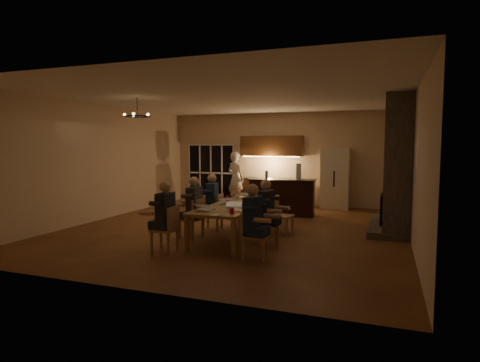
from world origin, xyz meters
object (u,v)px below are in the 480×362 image
chair_left_near (164,229)px  chair_right_near (253,235)px  can_silver (229,206)px  plate_far (266,201)px  laptop_c (226,199)px  mug_front (228,205)px  redcup_mid (228,198)px  person_left_far (212,202)px  bar_blender (299,171)px  bar_bottle (267,175)px  redcup_near (232,211)px  person_right_mid (266,213)px  person_left_near (165,217)px  redcup_far (264,195)px  standing_person (236,178)px  plate_near (246,208)px  refrigerator (335,178)px  laptop_a (205,205)px  laptop_d (246,200)px  chandelier (137,116)px  chair_left_mid (191,218)px  mug_back (237,197)px  chair_right_mid (268,224)px  chair_right_far (283,215)px  bar_island (282,197)px  can_cola (250,194)px  plate_left (209,209)px  laptop_e (246,193)px  person_right_near (252,222)px  chair_left_far (212,212)px  laptop_b (233,206)px  dining_table (237,221)px

chair_left_near → chair_right_near: bearing=92.5°
can_silver → plate_far: size_ratio=0.45×
chair_left_near → laptop_c: laptop_c is taller
mug_front → redcup_mid: 1.04m
person_left_far → bar_blender: size_ratio=2.96×
bar_bottle → redcup_near: bearing=-82.3°
person_right_mid → person_left_near: bearing=128.1°
person_left_near → redcup_far: bearing=160.0°
redcup_mid → bar_bottle: bar_bottle is taller
standing_person → plate_far: size_ratio=7.00×
plate_near → refrigerator: bearing=77.8°
refrigerator → laptop_a: 6.36m
standing_person → plate_far: (2.26, -3.92, -0.17)m
laptop_d → bar_blender: bearing=105.6°
chandelier → plate_far: chandelier is taller
chair_left_mid → chair_right_near: same height
person_left_near → redcup_near: size_ratio=11.50×
person_right_mid → mug_front: person_right_mid is taller
mug_back → plate_near: 1.48m
chair_right_mid → mug_front: chair_right_mid is taller
chandelier → laptop_c: 2.89m
chair_right_far → bar_bottle: bar_bottle is taller
chair_left_mid → person_right_mid: person_right_mid is taller
redcup_mid → plate_far: redcup_mid is taller
refrigerator → bar_bottle: refrigerator is taller
bar_island → chair_right_mid: (0.61, -3.62, -0.10)m
mug_front → plate_far: 1.35m
redcup_mid → can_cola: size_ratio=1.00×
refrigerator → mug_front: refrigerator is taller
chair_left_mid → chandelier: bearing=-88.3°
chair_right_near → can_cola: 3.21m
laptop_c → standing_person: bearing=-96.4°
chair_left_near → redcup_far: chair_left_near is taller
chair_right_mid → chair_right_far: same height
plate_far → plate_left: bearing=-114.2°
bar_island → redcup_near: (0.12, -4.42, 0.27)m
laptop_e → can_cola: 0.36m
refrigerator → person_right_near: 6.64m
laptop_d → chair_left_far: bearing=176.4°
laptop_c → person_left_far: bearing=-67.0°
chair_left_mid → person_left_near: bearing=14.2°
chair_right_near → laptop_c: size_ratio=2.78×
mug_back → bar_bottle: 2.31m
laptop_b → plate_near: bearing=64.1°
dining_table → plate_far: (0.46, 0.75, 0.38)m
bar_blender → person_left_far: bearing=-131.8°
dining_table → person_right_mid: size_ratio=2.24×
bar_bottle → chair_right_near: bearing=-76.5°
laptop_c → mug_front: (0.26, -0.54, -0.06)m
chair_left_near → mug_back: (0.58, 2.50, 0.36)m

